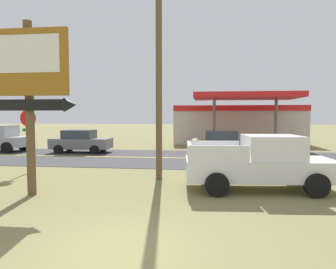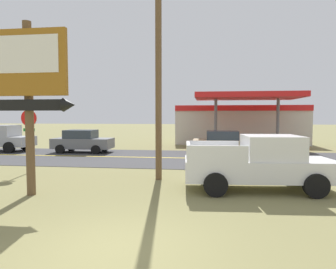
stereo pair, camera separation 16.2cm
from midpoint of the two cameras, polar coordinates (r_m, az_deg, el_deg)
The scene contains 10 objects.
ground_plane at distance 6.47m, azimuth -9.13°, elevation -20.73°, with size 180.00×180.00×0.00m, color olive.
road_asphalt at distance 18.91m, azimuth 2.22°, elevation -4.48°, with size 140.00×8.00×0.02m, color #3D3D3F.
road_centre_line at distance 18.91m, azimuth 2.22°, elevation -4.44°, with size 126.00×0.20×0.01m, color gold.
motel_sign at distance 10.89m, azimuth -24.61°, elevation 9.44°, with size 3.13×0.54×5.73m.
stop_sign at distance 15.42m, azimuth -24.50°, elevation 0.90°, with size 0.80×0.08×2.95m.
utility_pole at distance 12.72m, azimuth -1.45°, elevation 15.50°, with size 2.04×0.26×9.91m.
gas_station at distance 30.29m, azimuth 13.42°, elevation 2.12°, with size 12.00×11.50×4.40m.
pickup_white_parked_on_lawn at distance 11.29m, azimuth 17.43°, elevation -5.23°, with size 5.33×2.54×1.96m.
car_grey_near_lane at distance 22.54m, azimuth -15.69°, elevation -1.21°, with size 4.20×2.00×1.64m.
car_tan_far_lane at distance 20.76m, azimuth 10.75°, elevation -1.54°, with size 4.20×2.00×1.64m.
Camera 2 is at (1.79, -5.64, 2.66)m, focal length 32.22 mm.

